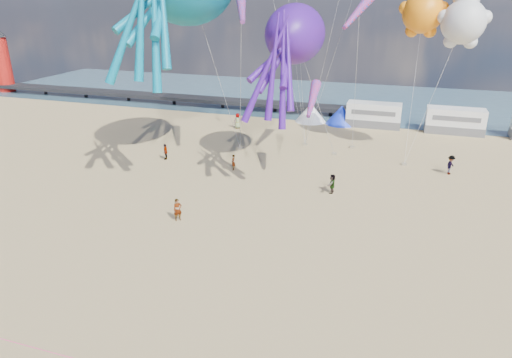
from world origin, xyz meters
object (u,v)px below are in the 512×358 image
at_px(beachgoer_5, 233,162).
at_px(windsock_mid, 360,10).
at_px(sandbag_b, 334,154).
at_px(sandbag_c, 404,164).
at_px(tent_white, 311,112).
at_px(beachgoer_4, 332,184).
at_px(kite_teddy_orange, 423,13).
at_px(beachgoer_2, 451,165).
at_px(sandbag_d, 352,147).
at_px(lighthouse, 3,65).
at_px(kite_octopus_purple, 295,34).
at_px(sandbag_e, 305,144).
at_px(windsock_left, 241,5).
at_px(beachgoer_3, 166,152).
at_px(motorhome_1, 455,121).
at_px(windsock_right, 312,100).
at_px(beachgoer_0, 238,121).
at_px(sandbag_a, 240,148).
at_px(kite_panda, 464,22).
at_px(motorhome_0, 374,115).
at_px(standing_person, 178,210).
at_px(tent_blue, 341,115).

xyz_separation_m(beachgoer_5, windsock_mid, (10.22, 4.08, 13.53)).
height_order(sandbag_b, sandbag_c, same).
bearing_deg(tent_white, beachgoer_5, -99.59).
bearing_deg(beachgoer_4, kite_teddy_orange, 160.73).
bearing_deg(beachgoer_2, sandbag_d, 87.63).
bearing_deg(lighthouse, kite_octopus_purple, -21.34).
height_order(sandbag_e, windsock_left, windsock_left).
distance_m(beachgoer_3, beachgoer_5, 7.61).
distance_m(beachgoer_2, kite_teddy_orange, 14.48).
bearing_deg(motorhome_1, windsock_right, -123.53).
xyz_separation_m(beachgoer_0, sandbag_a, (3.11, -7.79, -0.83)).
distance_m(beachgoer_4, sandbag_e, 13.07).
bearing_deg(lighthouse, windsock_right, -22.77).
height_order(sandbag_b, sandbag_e, same).
bearing_deg(sandbag_b, sandbag_e, 147.98).
bearing_deg(kite_panda, sandbag_b, -149.77).
distance_m(motorhome_1, sandbag_b, 17.73).
bearing_deg(kite_panda, beachgoer_0, -169.46).
xyz_separation_m(sandbag_e, windsock_mid, (5.32, -5.48, 14.17)).
xyz_separation_m(motorhome_0, kite_teddy_orange, (4.11, -9.95, 12.43)).
bearing_deg(beachgoer_2, sandbag_b, 104.20).
height_order(sandbag_b, windsock_right, windsock_right).
bearing_deg(kite_octopus_purple, sandbag_c, 31.85).
xyz_separation_m(sandbag_a, kite_teddy_orange, (16.98, 3.87, 13.82)).
bearing_deg(motorhome_1, beachgoer_3, -145.99).
distance_m(kite_teddy_orange, windsock_right, 14.75).
bearing_deg(windsock_mid, beachgoer_5, -140.90).
xyz_separation_m(kite_teddy_orange, windsock_right, (-8.10, -10.40, -6.61)).
relative_size(lighthouse, sandbag_e, 18.00).
xyz_separation_m(lighthouse, beachgoer_4, (60.42, -26.47, -3.67)).
height_order(tent_white, sandbag_e, tent_white).
bearing_deg(beachgoer_2, beachgoer_0, 95.62).
relative_size(sandbag_c, windsock_left, 0.07).
bearing_deg(sandbag_c, standing_person, -132.03).
relative_size(motorhome_0, kite_panda, 0.99).
distance_m(beachgoer_0, beachgoer_3, 13.49).
relative_size(beachgoer_4, beachgoer_5, 1.10).
xyz_separation_m(kite_panda, windsock_mid, (-8.76, -4.56, 1.06)).
xyz_separation_m(sandbag_b, sandbag_e, (-3.57, 2.23, 0.00)).
bearing_deg(tent_blue, beachgoer_0, -153.31).
distance_m(tent_blue, sandbag_c, 15.90).
bearing_deg(kite_teddy_orange, windsock_right, -133.23).
height_order(beachgoer_2, sandbag_a, beachgoer_2).
bearing_deg(kite_panda, windsock_left, -135.21).
bearing_deg(motorhome_0, lighthouse, 176.31).
bearing_deg(motorhome_0, beachgoer_3, -134.63).
bearing_deg(beachgoer_0, beachgoer_2, 139.44).
bearing_deg(standing_person, beachgoer_3, 79.04).
distance_m(tent_blue, sandbag_b, 12.70).
bearing_deg(sandbag_d, beachgoer_0, 165.61).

